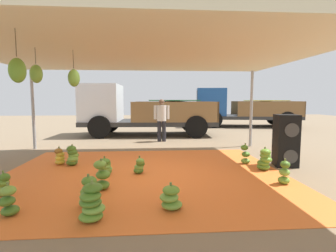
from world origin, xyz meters
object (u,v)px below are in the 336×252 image
at_px(banana_bunch_8, 171,198).
at_px(banana_bunch_10, 89,193).
at_px(banana_bunch_3, 3,186).
at_px(banana_bunch_1, 105,167).
at_px(banana_bunch_4, 9,202).
at_px(banana_bunch_7, 284,173).
at_px(banana_bunch_0, 265,160).
at_px(cargo_truck_far, 241,108).
at_px(banana_bunch_5, 102,176).
at_px(banana_bunch_12, 245,155).
at_px(banana_bunch_2, 92,204).
at_px(cargo_truck_main, 142,111).
at_px(banana_bunch_11, 139,166).
at_px(banana_bunch_6, 60,157).
at_px(speaker_stack, 286,141).
at_px(worker_0, 162,117).
at_px(banana_bunch_9, 73,156).

bearing_deg(banana_bunch_8, banana_bunch_10, 171.21).
relative_size(banana_bunch_3, banana_bunch_10, 0.88).
xyz_separation_m(banana_bunch_1, banana_bunch_8, (1.32, -1.92, -0.00)).
distance_m(banana_bunch_1, banana_bunch_4, 2.23).
height_order(banana_bunch_4, banana_bunch_10, banana_bunch_10).
xyz_separation_m(banana_bunch_7, banana_bunch_8, (-2.35, -1.01, -0.05)).
xyz_separation_m(banana_bunch_0, cargo_truck_far, (3.11, 10.21, 0.92)).
xyz_separation_m(banana_bunch_1, banana_bunch_10, (0.04, -1.72, 0.05)).
height_order(banana_bunch_5, banana_bunch_7, banana_bunch_5).
distance_m(banana_bunch_10, banana_bunch_12, 4.25).
xyz_separation_m(banana_bunch_2, cargo_truck_main, (0.48, 8.87, 0.92)).
distance_m(banana_bunch_0, banana_bunch_5, 3.79).
bearing_deg(banana_bunch_10, banana_bunch_8, -8.79).
relative_size(banana_bunch_7, cargo_truck_far, 0.08).
height_order(banana_bunch_3, banana_bunch_10, banana_bunch_10).
distance_m(banana_bunch_8, banana_bunch_11, 2.03).
distance_m(banana_bunch_1, banana_bunch_3, 1.94).
bearing_deg(banana_bunch_0, banana_bunch_1, -178.26).
relative_size(banana_bunch_6, banana_bunch_8, 1.01).
relative_size(banana_bunch_4, cargo_truck_far, 0.08).
bearing_deg(speaker_stack, banana_bunch_6, 174.71).
height_order(banana_bunch_8, cargo_truck_main, cargo_truck_main).
xyz_separation_m(banana_bunch_3, speaker_stack, (5.98, 1.69, 0.45)).
relative_size(banana_bunch_2, worker_0, 0.34).
distance_m(banana_bunch_0, speaker_stack, 0.90).
relative_size(banana_bunch_1, banana_bunch_7, 0.85).
bearing_deg(banana_bunch_6, banana_bunch_2, -64.84).
bearing_deg(banana_bunch_3, cargo_truck_main, 74.34).
relative_size(banana_bunch_9, cargo_truck_far, 0.08).
height_order(banana_bunch_6, speaker_stack, speaker_stack).
distance_m(banana_bunch_6, cargo_truck_far, 12.42).
relative_size(banana_bunch_8, banana_bunch_10, 0.89).
distance_m(banana_bunch_8, worker_0, 6.59).
xyz_separation_m(banana_bunch_2, cargo_truck_far, (6.66, 12.54, 0.92)).
height_order(banana_bunch_0, banana_bunch_6, banana_bunch_0).
xyz_separation_m(banana_bunch_8, banana_bunch_9, (-2.28, 2.82, 0.07)).
xyz_separation_m(banana_bunch_4, speaker_stack, (5.49, 2.46, 0.44)).
bearing_deg(banana_bunch_7, banana_bunch_0, 86.34).
distance_m(banana_bunch_3, banana_bunch_9, 2.17).
bearing_deg(banana_bunch_4, banana_bunch_3, 122.40).
height_order(banana_bunch_1, banana_bunch_12, banana_bunch_12).
height_order(banana_bunch_6, cargo_truck_far, cargo_truck_far).
bearing_deg(worker_0, banana_bunch_3, -117.44).
xyz_separation_m(banana_bunch_7, worker_0, (-2.17, 5.53, 0.77)).
bearing_deg(banana_bunch_3, banana_bunch_9, 75.07).
height_order(banana_bunch_2, banana_bunch_5, banana_bunch_5).
distance_m(banana_bunch_8, cargo_truck_far, 13.47).
relative_size(banana_bunch_4, speaker_stack, 0.38).
distance_m(banana_bunch_6, cargo_truck_main, 6.05).
distance_m(banana_bunch_0, banana_bunch_11, 2.97).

